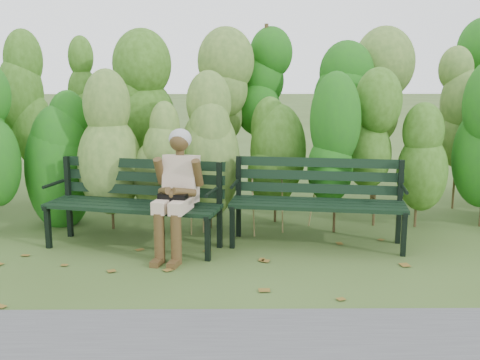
{
  "coord_description": "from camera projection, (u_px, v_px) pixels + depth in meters",
  "views": [
    {
      "loc": [
        -0.05,
        -4.88,
        1.77
      ],
      "look_at": [
        0.0,
        0.35,
        0.75
      ],
      "focal_mm": 42.0,
      "sensor_mm": 36.0,
      "label": 1
    }
  ],
  "objects": [
    {
      "name": "ground",
      "position": [
        240.0,
        268.0,
        5.13
      ],
      "size": [
        80.0,
        80.0,
        0.0
      ],
      "primitive_type": "plane",
      "color": "#374B1E"
    },
    {
      "name": "hedge_band",
      "position": [
        239.0,
        114.0,
        6.71
      ],
      "size": [
        11.04,
        1.67,
        2.42
      ],
      "color": "#47381E",
      "rests_on": "ground"
    },
    {
      "name": "leaf_litter",
      "position": [
        217.0,
        265.0,
        5.19
      ],
      "size": [
        5.67,
        2.08,
        0.01
      ],
      "color": "brown",
      "rests_on": "ground"
    },
    {
      "name": "bench_left",
      "position": [
        137.0,
        196.0,
        5.7
      ],
      "size": [
        1.85,
        0.98,
        0.88
      ],
      "color": "black",
      "rests_on": "ground"
    },
    {
      "name": "bench_right",
      "position": [
        317.0,
        195.0,
        5.77
      ],
      "size": [
        1.83,
        0.85,
        0.88
      ],
      "color": "black",
      "rests_on": "ground"
    },
    {
      "name": "seated_woman",
      "position": [
        177.0,
        184.0,
        5.38
      ],
      "size": [
        0.5,
        0.73,
        1.22
      ],
      "color": "tan",
      "rests_on": "ground"
    }
  ]
}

